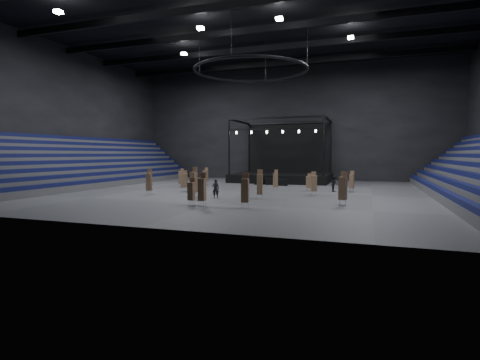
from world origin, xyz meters
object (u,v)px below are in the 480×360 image
(man_center, at_px, (216,189))
(crew_member, at_px, (334,184))
(chair_stack_3, at_px, (202,189))
(chair_stack_11, at_px, (191,191))
(flight_case_left, at_px, (259,181))
(chair_stack_0, at_px, (260,184))
(chair_stack_10, at_px, (194,182))
(flight_case_mid, at_px, (270,182))
(chair_stack_13, at_px, (245,190))
(chair_stack_9, at_px, (309,182))
(flight_case_right, at_px, (282,183))
(chair_stack_6, at_px, (275,180))
(chair_stack_12, at_px, (352,181))
(chair_stack_7, at_px, (206,176))
(chair_stack_2, at_px, (343,188))
(chair_stack_1, at_px, (149,181))
(chair_stack_4, at_px, (314,183))
(stage, at_px, (283,172))
(chair_stack_8, at_px, (181,177))
(chair_stack_5, at_px, (184,180))

(man_center, height_order, crew_member, man_center)
(chair_stack_3, relative_size, chair_stack_11, 1.22)
(flight_case_left, xyz_separation_m, chair_stack_0, (4.53, -15.61, 0.95))
(flight_case_left, relative_size, chair_stack_10, 0.45)
(flight_case_mid, xyz_separation_m, chair_stack_13, (3.61, -21.60, 0.96))
(chair_stack_9, height_order, chair_stack_10, chair_stack_10)
(flight_case_right, height_order, man_center, man_center)
(chair_stack_6, relative_size, crew_member, 1.36)
(chair_stack_12, height_order, crew_member, chair_stack_12)
(flight_case_right, bearing_deg, chair_stack_10, -108.68)
(chair_stack_7, relative_size, man_center, 1.31)
(chair_stack_3, relative_size, chair_stack_13, 0.99)
(chair_stack_12, relative_size, chair_stack_13, 0.86)
(chair_stack_9, bearing_deg, chair_stack_13, -78.51)
(flight_case_right, xyz_separation_m, chair_stack_2, (8.60, -16.55, 1.00))
(chair_stack_13, bearing_deg, chair_stack_11, 167.18)
(chair_stack_3, xyz_separation_m, chair_stack_12, (10.70, 15.38, -0.17))
(chair_stack_0, bearing_deg, chair_stack_1, 169.42)
(chair_stack_4, xyz_separation_m, chair_stack_11, (-8.40, -10.21, -0.10))
(stage, height_order, chair_stack_10, stage)
(chair_stack_2, relative_size, chair_stack_7, 1.19)
(man_center, bearing_deg, chair_stack_10, -22.12)
(stage, bearing_deg, crew_member, -56.73)
(chair_stack_4, xyz_separation_m, chair_stack_6, (-4.78, 3.64, -0.04))
(flight_case_left, height_order, chair_stack_3, chair_stack_3)
(flight_case_right, bearing_deg, man_center, -100.63)
(flight_case_mid, xyz_separation_m, chair_stack_10, (-3.27, -16.34, 1.05))
(chair_stack_3, height_order, chair_stack_8, chair_stack_3)
(stage, xyz_separation_m, chair_stack_7, (-8.37, -9.55, -0.22))
(crew_member, bearing_deg, flight_case_left, 42.41)
(chair_stack_2, relative_size, chair_stack_11, 1.26)
(chair_stack_11, bearing_deg, man_center, 91.30)
(chair_stack_2, height_order, man_center, chair_stack_2)
(chair_stack_3, relative_size, chair_stack_5, 1.14)
(flight_case_mid, height_order, crew_member, crew_member)
(stage, xyz_separation_m, chair_stack_11, (-1.36, -27.89, -0.30))
(chair_stack_8, distance_m, chair_stack_12, 20.30)
(flight_case_right, bearing_deg, chair_stack_6, -84.41)
(chair_stack_0, bearing_deg, crew_member, 46.11)
(chair_stack_10, distance_m, chair_stack_13, 8.66)
(chair_stack_0, bearing_deg, chair_stack_13, -95.70)
(chair_stack_2, bearing_deg, chair_stack_9, 128.04)
(man_center, xyz_separation_m, crew_member, (9.90, 9.88, -0.01))
(chair_stack_0, relative_size, chair_stack_7, 1.17)
(flight_case_right, bearing_deg, chair_stack_8, -152.64)
(chair_stack_8, relative_size, chair_stack_12, 1.00)
(stage, xyz_separation_m, flight_case_left, (-1.76, -6.64, -1.01))
(chair_stack_12, bearing_deg, flight_case_left, 162.82)
(chair_stack_4, bearing_deg, stage, 91.21)
(chair_stack_6, xyz_separation_m, chair_stack_9, (3.64, 0.46, -0.17))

